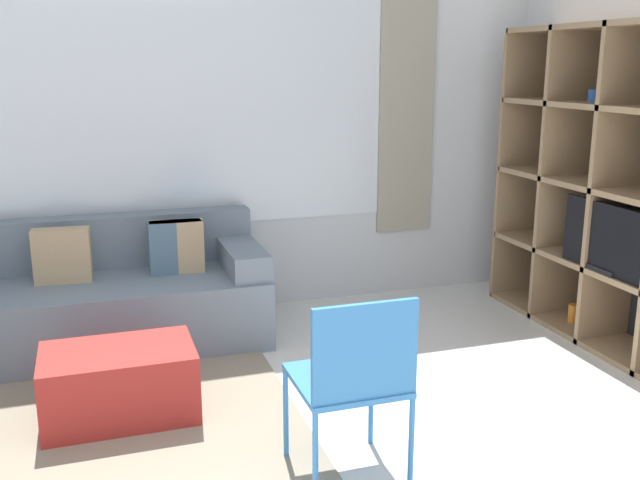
# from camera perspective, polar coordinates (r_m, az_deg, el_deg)

# --- Properties ---
(wall_back) EXTENTS (6.44, 0.11, 2.70)m
(wall_back) POSITION_cam_1_polar(r_m,az_deg,el_deg) (5.05, -10.40, 9.14)
(wall_back) COLOR silver
(wall_back) RESTS_ON ground_plane
(shelving_unit) EXTENTS (0.41, 2.08, 2.00)m
(shelving_unit) POSITION_cam_1_polar(r_m,az_deg,el_deg) (4.81, 22.95, 3.64)
(shelving_unit) COLOR #232328
(shelving_unit) RESTS_ON ground_plane
(couch_main) EXTENTS (2.11, 0.83, 0.79)m
(couch_main) POSITION_cam_1_polar(r_m,az_deg,el_deg) (4.75, -17.37, -4.55)
(couch_main) COLOR slate
(couch_main) RESTS_ON ground_plane
(ottoman) EXTENTS (0.75, 0.48, 0.37)m
(ottoman) POSITION_cam_1_polar(r_m,az_deg,el_deg) (3.81, -15.75, -11.01)
(ottoman) COLOR #A82823
(ottoman) RESTS_ON ground_plane
(folding_chair) EXTENTS (0.44, 0.46, 0.86)m
(folding_chair) POSITION_cam_1_polar(r_m,az_deg,el_deg) (2.98, 2.71, -10.66)
(folding_chair) COLOR #3375B7
(folding_chair) RESTS_ON ground_plane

